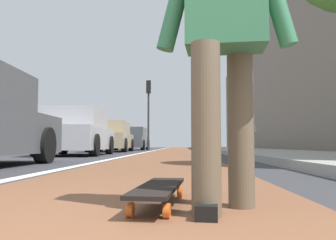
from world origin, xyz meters
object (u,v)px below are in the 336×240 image
at_px(parked_car_mid, 77,133).
at_px(parked_car_far, 111,137).
at_px(skater_person, 224,27).
at_px(skateboard, 159,189).
at_px(traffic_light, 148,102).
at_px(parked_car_end, 133,139).
at_px(pedestrian_distant, 247,129).

height_order(parked_car_mid, parked_car_far, same).
relative_size(skater_person, parked_car_mid, 0.39).
relative_size(skateboard, traffic_light, 0.19).
xyz_separation_m(parked_car_mid, traffic_light, (10.37, -1.34, 2.31)).
distance_m(parked_car_end, pedestrian_distant, 11.46).
bearing_deg(parked_car_end, pedestrian_distant, -149.98).
height_order(skater_person, parked_car_end, skater_person).
bearing_deg(skateboard, skater_person, -113.27).
height_order(parked_car_far, traffic_light, traffic_light).
relative_size(skater_person, traffic_light, 0.37).
relative_size(skater_person, parked_car_far, 0.36).
xyz_separation_m(skateboard, parked_car_end, (21.04, 3.13, 0.63)).
height_order(skater_person, pedestrian_distant, pedestrian_distant).
relative_size(parked_car_end, pedestrian_distant, 2.63).
bearing_deg(parked_car_mid, traffic_light, -7.38).
relative_size(skateboard, parked_car_far, 0.19).
distance_m(skateboard, parked_car_far, 15.62).
bearing_deg(skateboard, pedestrian_distant, -13.18).
distance_m(traffic_light, pedestrian_distant, 9.80).
bearing_deg(skateboard, parked_car_mid, 19.58).
bearing_deg(skater_person, traffic_light, 6.58).
relative_size(skateboard, pedestrian_distant, 0.52).
distance_m(parked_car_mid, parked_car_end, 11.85).
relative_size(skater_person, parked_car_end, 0.38).
distance_m(parked_car_mid, pedestrian_distant, 6.19).
height_order(parked_car_end, traffic_light, traffic_light).
bearing_deg(pedestrian_distant, skateboard, 166.82).
bearing_deg(pedestrian_distant, parked_car_far, 55.46).
height_order(skateboard, parked_car_far, parked_car_far).
height_order(parked_car_mid, pedestrian_distant, pedestrian_distant).
bearing_deg(parked_car_far, pedestrian_distant, -124.54).
distance_m(skater_person, pedestrian_distant, 11.50).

